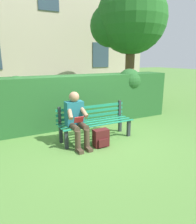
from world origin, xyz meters
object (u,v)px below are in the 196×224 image
tree (128,20)px  person_seated (76,118)px  backpack (101,138)px  park_bench (94,121)px

tree → person_seated: bearing=41.3°
backpack → person_seated: bearing=-37.4°
park_bench → backpack: 0.56m
person_seated → tree: 5.05m
tree → backpack: 5.22m
tree → backpack: (2.84, 3.19, -3.01)m
person_seated → tree: (-3.26, -2.87, 2.59)m
person_seated → backpack: (-0.42, 0.32, -0.42)m
park_bench → tree: size_ratio=0.38×
park_bench → person_seated: size_ratio=1.50×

